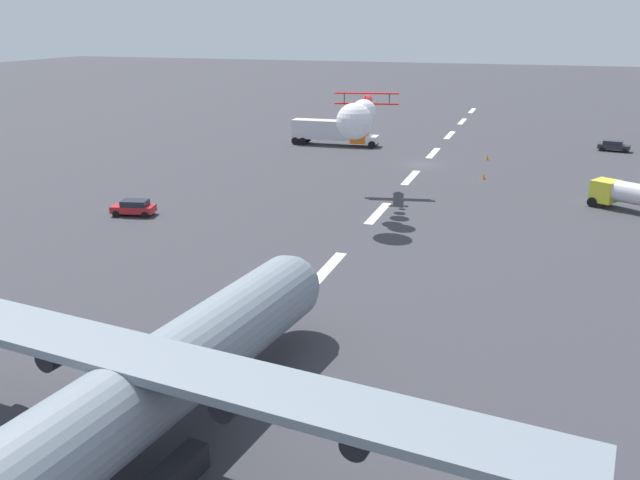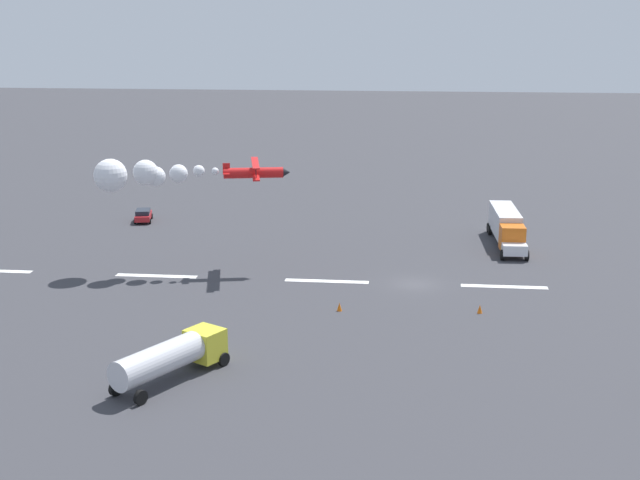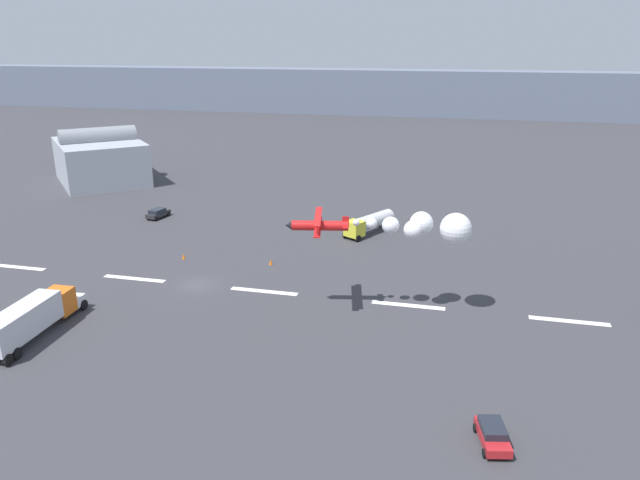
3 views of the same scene
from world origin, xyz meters
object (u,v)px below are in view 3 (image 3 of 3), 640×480
(airport_staff_sedan, at_px, (158,213))
(traffic_cone_near, at_px, (184,256))
(stunt_biplane_red, at_px, (421,227))
(followme_car_yellow, at_px, (493,434))
(traffic_cone_far, at_px, (271,262))
(semi_truck_orange, at_px, (32,317))
(fuel_tanker_truck, at_px, (369,223))

(airport_staff_sedan, bearing_deg, traffic_cone_near, -53.18)
(airport_staff_sedan, bearing_deg, stunt_biplane_red, -30.92)
(followme_car_yellow, height_order, traffic_cone_far, followme_car_yellow)
(stunt_biplane_red, distance_m, airport_staff_sedan, 52.07)
(stunt_biplane_red, xyz_separation_m, semi_truck_orange, (-36.03, -13.98, -7.56))
(semi_truck_orange, relative_size, traffic_cone_near, 17.65)
(followme_car_yellow, bearing_deg, stunt_biplane_red, 109.18)
(semi_truck_orange, height_order, fuel_tanker_truck, semi_truck_orange)
(fuel_tanker_truck, bearing_deg, airport_staff_sedan, 179.38)
(airport_staff_sedan, xyz_separation_m, traffic_cone_far, (24.44, -16.10, -0.44))
(stunt_biplane_red, height_order, followme_car_yellow, stunt_biplane_red)
(traffic_cone_far, bearing_deg, airport_staff_sedan, 146.62)
(stunt_biplane_red, distance_m, followme_car_yellow, 23.53)
(stunt_biplane_red, xyz_separation_m, followme_car_yellow, (7.16, -20.60, -8.85))
(airport_staff_sedan, bearing_deg, followme_car_yellow, -42.53)
(airport_staff_sedan, xyz_separation_m, traffic_cone_near, (12.54, -16.75, -0.44))
(fuel_tanker_truck, relative_size, followme_car_yellow, 2.10)
(semi_truck_orange, xyz_separation_m, fuel_tanker_truck, (26.78, 39.97, -0.36))
(fuel_tanker_truck, distance_m, followme_car_yellow, 49.40)
(fuel_tanker_truck, relative_size, traffic_cone_far, 12.31)
(semi_truck_orange, bearing_deg, airport_staff_sedan, 101.20)
(semi_truck_orange, height_order, traffic_cone_near, semi_truck_orange)
(semi_truck_orange, distance_m, traffic_cone_near, 24.09)
(stunt_biplane_red, distance_m, traffic_cone_near, 34.20)
(traffic_cone_near, bearing_deg, fuel_tanker_truck, 36.39)
(stunt_biplane_red, xyz_separation_m, fuel_tanker_truck, (-9.25, 25.98, -7.92))
(traffic_cone_near, distance_m, traffic_cone_far, 11.92)
(fuel_tanker_truck, height_order, traffic_cone_near, fuel_tanker_truck)
(stunt_biplane_red, bearing_deg, followme_car_yellow, -70.82)
(fuel_tanker_truck, bearing_deg, traffic_cone_far, -123.28)
(followme_car_yellow, height_order, traffic_cone_near, followme_car_yellow)
(fuel_tanker_truck, relative_size, traffic_cone_near, 12.31)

